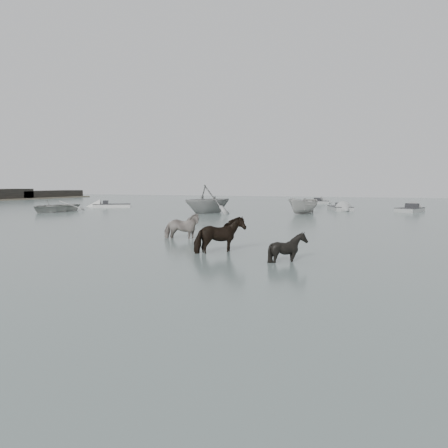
{
  "coord_description": "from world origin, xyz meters",
  "views": [
    {
      "loc": [
        6.78,
        -14.67,
        2.55
      ],
      "look_at": [
        0.71,
        0.85,
        1.0
      ],
      "focal_mm": 35.0,
      "sensor_mm": 36.0,
      "label": 1
    }
  ],
  "objects_px": {
    "pony_dark": "(220,232)",
    "pony_black": "(288,243)",
    "pony_pinto": "(181,223)",
    "rowboat_lead": "(54,205)"
  },
  "relations": [
    {
      "from": "pony_pinto",
      "to": "pony_black",
      "type": "xyz_separation_m",
      "value": [
        5.92,
        -4.01,
        -0.13
      ]
    },
    {
      "from": "pony_pinto",
      "to": "pony_dark",
      "type": "height_order",
      "value": "pony_dark"
    },
    {
      "from": "pony_pinto",
      "to": "pony_black",
      "type": "relative_size",
      "value": 1.43
    },
    {
      "from": "pony_dark",
      "to": "pony_black",
      "type": "xyz_separation_m",
      "value": [
        2.72,
        -0.84,
        -0.16
      ]
    },
    {
      "from": "pony_dark",
      "to": "rowboat_lead",
      "type": "bearing_deg",
      "value": 75.76
    },
    {
      "from": "pony_pinto",
      "to": "rowboat_lead",
      "type": "bearing_deg",
      "value": 45.28
    },
    {
      "from": "pony_dark",
      "to": "pony_black",
      "type": "height_order",
      "value": "pony_dark"
    },
    {
      "from": "rowboat_lead",
      "to": "pony_pinto",
      "type": "bearing_deg",
      "value": -38.47
    },
    {
      "from": "pony_dark",
      "to": "rowboat_lead",
      "type": "relative_size",
      "value": 0.29
    },
    {
      "from": "rowboat_lead",
      "to": "pony_black",
      "type": "bearing_deg",
      "value": -38.5
    }
  ]
}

